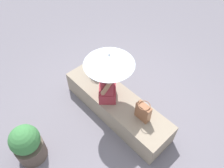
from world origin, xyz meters
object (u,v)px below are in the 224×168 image
Objects in this scene: handbag_black at (143,112)px; person_seated at (107,82)px; parasol at (109,59)px; tote_bag_canvas at (93,69)px; planter_near at (27,144)px.

person_seated is at bearing -170.34° from handbag_black.
parasol is 3.52× the size of tote_bag_canvas.
planter_near is (-0.88, -1.56, -0.24)m from handbag_black.
handbag_black reaches higher than tote_bag_canvas.
person_seated is 1.53m from planter_near.
handbag_black is at bearing 60.60° from planter_near.
person_seated reaches higher than handbag_black.
handbag_black is (0.66, 0.10, -0.71)m from parasol.
parasol is (0.03, 0.02, 0.48)m from person_seated.
person_seated is 0.91× the size of parasol.
person_seated is 1.23× the size of planter_near.
parasol reaches higher than handbag_black.
person_seated is at bearing 82.46° from planter_near.
person_seated is at bearing -16.82° from tote_bag_canvas.
parasol is at bearing -171.59° from handbag_black.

